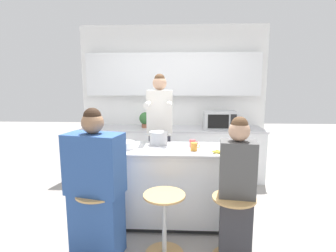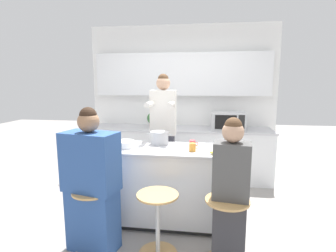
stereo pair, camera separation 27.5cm
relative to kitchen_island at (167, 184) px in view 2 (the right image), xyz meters
name	(u,v)px [view 2 (the right image)]	position (x,y,z in m)	size (l,w,h in m)	color
ground_plane	(167,220)	(0.00, 0.00, -0.47)	(16.00, 16.00, 0.00)	gray
wall_back	(182,90)	(0.00, 1.86, 1.08)	(3.38, 0.22, 2.70)	white
back_counter	(179,153)	(0.00, 1.53, -0.02)	(3.14, 0.68, 0.90)	silver
kitchen_island	(167,184)	(0.00, 0.00, 0.00)	(1.62, 0.67, 0.92)	black
bar_stool_leftmost	(94,215)	(-0.65, -0.65, -0.10)	(0.40, 0.40, 0.63)	tan
bar_stool_center	(158,220)	(0.00, -0.65, -0.10)	(0.40, 0.40, 0.63)	tan
bar_stool_rightmost	(226,227)	(0.65, -0.68, -0.10)	(0.40, 0.40, 0.63)	tan
person_cooking	(163,138)	(-0.14, 0.60, 0.44)	(0.35, 0.56, 1.80)	#383842
person_wrapped_blanket	(92,185)	(-0.66, -0.64, 0.21)	(0.58, 0.39, 1.45)	#2D5193
person_seated_near	(230,197)	(0.68, -0.64, 0.18)	(0.35, 0.30, 1.38)	#333338
cooking_pot	(159,138)	(-0.12, 0.18, 0.53)	(0.32, 0.24, 0.16)	#B7BABC
fruit_bowl	(125,144)	(-0.50, -0.05, 0.49)	(0.24, 0.24, 0.08)	white
coffee_cup_near	(193,147)	(0.30, -0.11, 0.50)	(0.11, 0.07, 0.09)	orange
coffee_cup_far	(192,144)	(0.29, 0.06, 0.50)	(0.10, 0.07, 0.09)	#DB4C51
banana_bunch	(215,153)	(0.54, -0.22, 0.47)	(0.13, 0.10, 0.04)	yellow
microwave	(228,121)	(0.82, 1.49, 0.58)	(0.55, 0.37, 0.30)	#B2B5B7
potted_plant	(153,119)	(-0.47, 1.53, 0.58)	(0.22, 0.22, 0.27)	#93563D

